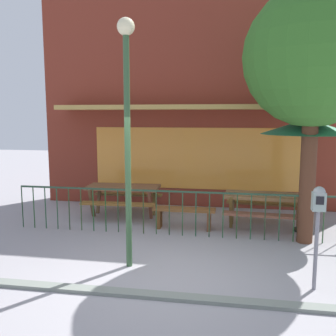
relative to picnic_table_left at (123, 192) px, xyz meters
The scene contains 11 objects.
ground 3.91m from the picnic_table_left, 64.21° to the right, with size 40.00×40.00×0.00m, color gray.
pub_storefront 3.27m from the picnic_table_left, 42.98° to the left, with size 8.72×1.36×5.92m.
patio_fence_front 2.14m from the picnic_table_left, 38.27° to the right, with size 7.35×0.04×0.97m.
picnic_table_left is the anchor object (origin of this frame).
picnic_table_right 3.47m from the picnic_table_left, ahead, with size 1.89×1.48×0.79m.
patio_umbrella 4.59m from the picnic_table_left, ahead, with size 1.93×1.93×2.47m.
patio_bench 1.87m from the picnic_table_left, 26.86° to the right, with size 1.40×0.33×0.48m.
parking_meter_near 5.24m from the picnic_table_left, 41.49° to the right, with size 0.18×0.17×1.53m.
street_tree 5.28m from the picnic_table_left, 17.48° to the right, with size 2.66×2.66×4.97m.
street_lamp 3.80m from the picnic_table_left, 71.92° to the right, with size 0.28×0.28×4.03m.
curb_edge 4.45m from the picnic_table_left, 67.62° to the right, with size 12.21×0.20×0.11m, color slate.
Camera 1 is at (0.98, -5.42, 2.52)m, focal length 39.86 mm.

